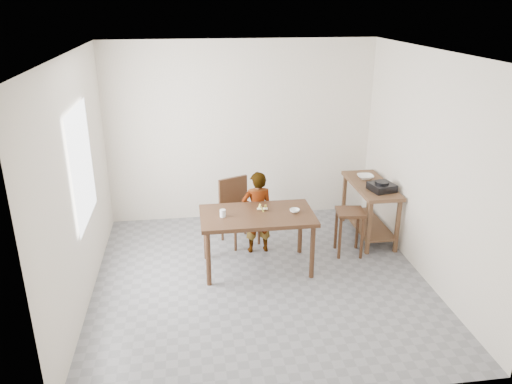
{
  "coord_description": "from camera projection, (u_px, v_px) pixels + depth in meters",
  "views": [
    {
      "loc": [
        -0.8,
        -5.26,
        3.22
      ],
      "look_at": [
        0.0,
        0.4,
        1.0
      ],
      "focal_mm": 35.0,
      "sensor_mm": 36.0,
      "label": 1
    }
  ],
  "objects": [
    {
      "name": "dining_chair",
      "position": [
        240.0,
        212.0,
        6.91
      ],
      "size": [
        0.58,
        0.58,
        0.91
      ],
      "primitive_type": null,
      "rotation": [
        0.0,
        0.0,
        0.41
      ],
      "color": "#402616",
      "rests_on": "floor"
    },
    {
      "name": "prep_counter",
      "position": [
        369.0,
        210.0,
        7.13
      ],
      "size": [
        0.5,
        1.2,
        0.8
      ],
      "primitive_type": null,
      "color": "brown",
      "rests_on": "floor"
    },
    {
      "name": "wall_back",
      "position": [
        241.0,
        132.0,
        7.5
      ],
      "size": [
        4.0,
        0.04,
        2.7
      ],
      "primitive_type": "cube",
      "color": "silver",
      "rests_on": "ground"
    },
    {
      "name": "serving_bowl",
      "position": [
        365.0,
        177.0,
        7.16
      ],
      "size": [
        0.24,
        0.24,
        0.06
      ],
      "primitive_type": "imported",
      "rotation": [
        0.0,
        0.0,
        -0.03
      ],
      "color": "white",
      "rests_on": "prep_counter"
    },
    {
      "name": "wall_left",
      "position": [
        76.0,
        185.0,
        5.37
      ],
      "size": [
        0.04,
        4.0,
        2.7
      ],
      "primitive_type": "cube",
      "color": "silver",
      "rests_on": "ground"
    },
    {
      "name": "dining_table",
      "position": [
        257.0,
        241.0,
        6.26
      ],
      "size": [
        1.4,
        0.8,
        0.75
      ],
      "primitive_type": null,
      "color": "#402616",
      "rests_on": "floor"
    },
    {
      "name": "banana",
      "position": [
        262.0,
        208.0,
        6.22
      ],
      "size": [
        0.17,
        0.14,
        0.05
      ],
      "primitive_type": null,
      "rotation": [
        0.0,
        0.0,
        -0.28
      ],
      "color": "gold",
      "rests_on": "dining_table"
    },
    {
      "name": "stool",
      "position": [
        349.0,
        232.0,
        6.65
      ],
      "size": [
        0.39,
        0.39,
        0.62
      ],
      "primitive_type": null,
      "rotation": [
        0.0,
        0.0,
        -0.12
      ],
      "color": "#402616",
      "rests_on": "floor"
    },
    {
      "name": "wall_front",
      "position": [
        301.0,
        263.0,
        3.77
      ],
      "size": [
        4.0,
        0.04,
        2.7
      ],
      "primitive_type": "cube",
      "color": "silver",
      "rests_on": "ground"
    },
    {
      "name": "ceiling",
      "position": [
        261.0,
        51.0,
        5.14
      ],
      "size": [
        4.0,
        4.0,
        0.04
      ],
      "primitive_type": "cube",
      "color": "white",
      "rests_on": "wall_back"
    },
    {
      "name": "wall_right",
      "position": [
        430.0,
        168.0,
        5.9
      ],
      "size": [
        0.04,
        4.0,
        2.7
      ],
      "primitive_type": "cube",
      "color": "silver",
      "rests_on": "ground"
    },
    {
      "name": "glass_tumbler",
      "position": [
        223.0,
        213.0,
        6.04
      ],
      "size": [
        0.09,
        0.09,
        0.09
      ],
      "primitive_type": "cylinder",
      "rotation": [
        0.0,
        0.0,
        0.21
      ],
      "color": "white",
      "rests_on": "dining_table"
    },
    {
      "name": "child",
      "position": [
        257.0,
        212.0,
        6.62
      ],
      "size": [
        0.43,
        0.3,
        1.14
      ],
      "primitive_type": "imported",
      "rotation": [
        0.0,
        0.0,
        3.2
      ],
      "color": "white",
      "rests_on": "floor"
    },
    {
      "name": "small_bowl",
      "position": [
        295.0,
        211.0,
        6.17
      ],
      "size": [
        0.14,
        0.14,
        0.04
      ],
      "primitive_type": "imported",
      "rotation": [
        0.0,
        0.0,
        -0.11
      ],
      "color": "white",
      "rests_on": "dining_table"
    },
    {
      "name": "gas_burner",
      "position": [
        382.0,
        187.0,
        6.72
      ],
      "size": [
        0.36,
        0.36,
        0.1
      ],
      "primitive_type": "cube",
      "rotation": [
        0.0,
        0.0,
        0.22
      ],
      "color": "black",
      "rests_on": "prep_counter"
    },
    {
      "name": "floor",
      "position": [
        261.0,
        281.0,
        6.13
      ],
      "size": [
        4.0,
        4.0,
        0.04
      ],
      "primitive_type": "cube",
      "color": "slate",
      "rests_on": "ground"
    },
    {
      "name": "window_pane",
      "position": [
        82.0,
        165.0,
        5.51
      ],
      "size": [
        0.02,
        1.1,
        1.3
      ],
      "primitive_type": "cube",
      "color": "white",
      "rests_on": "wall_left"
    }
  ]
}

